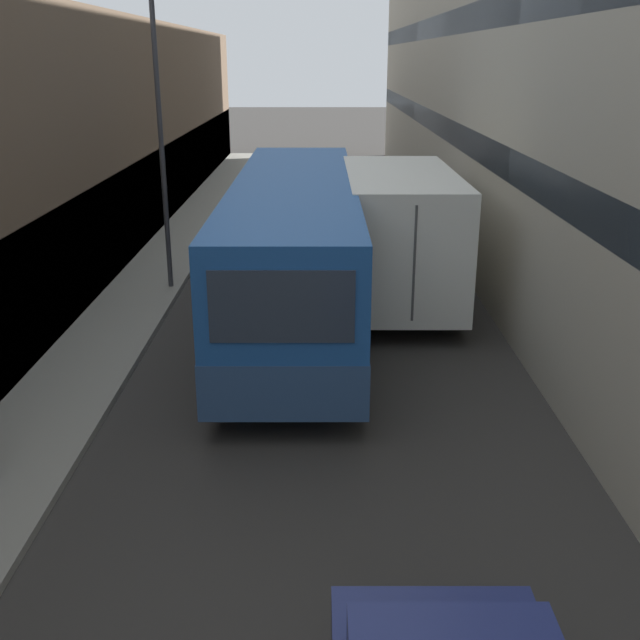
{
  "coord_description": "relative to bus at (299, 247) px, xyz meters",
  "views": [
    {
      "loc": [
        0.11,
        -0.34,
        5.56
      ],
      "look_at": [
        0.05,
        10.89,
        1.6
      ],
      "focal_mm": 42.0,
      "sensor_mm": 36.0,
      "label": 1
    }
  ],
  "objects": [
    {
      "name": "building_left_shopfront",
      "position": [
        -5.9,
        -0.55,
        1.4
      ],
      "size": [
        2.4,
        60.0,
        6.7
      ],
      "color": "brown",
      "rests_on": "ground_plane"
    },
    {
      "name": "sidewalk_left",
      "position": [
        -3.87,
        -0.55,
        -1.58
      ],
      "size": [
        1.85,
        60.0,
        0.12
      ],
      "color": "gray",
      "rests_on": "ground_plane"
    },
    {
      "name": "street_lamp",
      "position": [
        -3.2,
        2.09,
        3.47
      ],
      "size": [
        0.36,
        0.8,
        7.27
      ],
      "color": "#38383D",
      "rests_on": "sidewalk_left"
    },
    {
      "name": "ground_plane",
      "position": [
        0.43,
        -0.55,
        -1.65
      ],
      "size": [
        150.0,
        150.0,
        0.0
      ],
      "primitive_type": "plane",
      "color": "#33302D"
    },
    {
      "name": "box_truck",
      "position": [
        2.37,
        1.84,
        0.02
      ],
      "size": [
        2.43,
        7.99,
        3.12
      ],
      "color": "silver",
      "rests_on": "ground_plane"
    },
    {
      "name": "bus",
      "position": [
        0.0,
        0.0,
        0.0
      ],
      "size": [
        2.57,
        11.84,
        3.1
      ],
      "color": "#1E519E",
      "rests_on": "ground_plane"
    }
  ]
}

